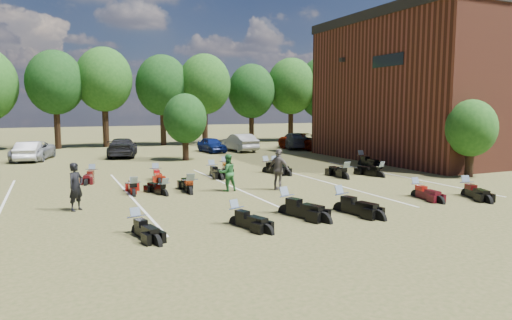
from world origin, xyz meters
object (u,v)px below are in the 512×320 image
person_grey (279,170)px  person_black (76,187)px  car_4 (212,145)px  motorcycle_14 (92,180)px  motorcycle_3 (286,214)px  person_green (227,173)px  motorcycle_7 (134,196)px

person_grey → person_black: bearing=66.2°
car_4 → motorcycle_14: bearing=-136.6°
car_4 → motorcycle_3: (-4.97, -23.16, -0.65)m
motorcycle_14 → person_green: bearing=-32.4°
person_black → person_green: (6.70, 1.45, -0.05)m
car_4 → person_black: size_ratio=2.07×
person_green → motorcycle_3: person_green is taller
person_black → motorcycle_3: bearing=-70.7°
person_black → motorcycle_14: person_black is taller
person_black → motorcycle_3: person_black is taller
car_4 → motorcycle_3: size_ratio=1.54×
car_4 → person_green: size_ratio=2.18×
motorcycle_3 → motorcycle_7: bearing=109.3°
person_green → person_grey: (2.32, -0.75, 0.11)m
person_black → person_grey: bearing=-38.3°
person_black → motorcycle_7: size_ratio=0.85×
car_4 → motorcycle_7: (-9.54, -17.29, -0.65)m
car_4 → person_grey: bearing=-103.4°
person_green → motorcycle_3: 5.28m
person_green → motorcycle_3: (0.36, -5.19, -0.88)m
person_black → person_grey: 9.05m
motorcycle_7 → person_black: bearing=46.5°
person_green → motorcycle_7: person_green is taller
person_green → person_grey: person_grey is taller
person_green → motorcycle_7: size_ratio=0.81×
motorcycle_14 → person_grey: bearing=-25.7°
person_green → motorcycle_3: bearing=89.7°
person_green → motorcycle_14: (-5.55, 6.03, -0.88)m
person_grey → motorcycle_3: 4.96m
person_grey → motorcycle_7: bearing=49.4°
car_4 → person_grey: size_ratio=1.95×
person_black → person_green: 6.85m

